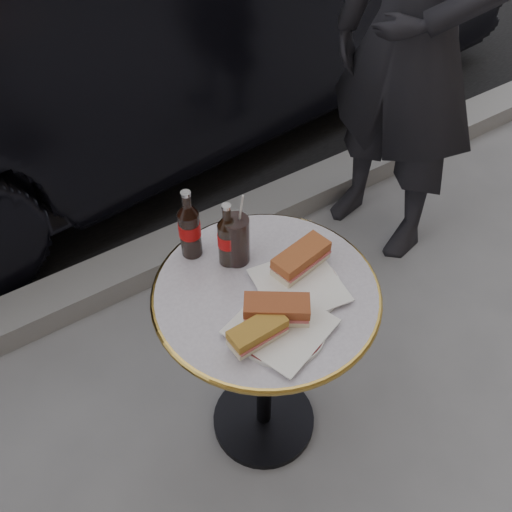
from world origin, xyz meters
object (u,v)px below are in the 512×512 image
bistro_table (265,365)px  cola_bottle_left (189,224)px  cola_bottle_right (228,234)px  pedestrian (416,39)px  plate_right (299,287)px  plate_left (281,328)px  cola_glass (236,239)px  parked_car (147,4)px

bistro_table → cola_bottle_left: size_ratio=3.29×
cola_bottle_right → pedestrian: size_ratio=0.11×
plate_right → pedestrian: 1.14m
bistro_table → pedestrian: size_ratio=0.39×
bistro_table → plate_left: (-0.04, -0.13, 0.37)m
cola_bottle_right → cola_glass: cola_bottle_right is taller
plate_right → cola_glass: size_ratio=1.45×
bistro_table → plate_right: 0.38m
plate_left → pedestrian: size_ratio=0.12×
plate_left → parked_car: (0.61, 2.03, -0.03)m
plate_left → plate_right: 0.15m
bistro_table → cola_bottle_right: (-0.03, 0.15, 0.47)m
plate_right → cola_bottle_left: cola_bottle_left is taller
pedestrian → cola_bottle_left: bearing=-85.6°
cola_bottle_left → plate_right: bearing=-57.7°
plate_right → cola_glass: cola_glass is taller
cola_bottle_right → parked_car: parked_car is taller
cola_glass → pedestrian: pedestrian is taller
plate_left → cola_bottle_left: (-0.05, 0.36, 0.11)m
cola_glass → parked_car: (0.57, 1.76, -0.10)m
plate_left → cola_bottle_left: size_ratio=1.04×
cola_bottle_left → pedestrian: size_ratio=0.12×
plate_right → parked_car: (0.49, 1.95, -0.03)m
bistro_table → cola_bottle_left: cola_bottle_left is taller
cola_glass → plate_right: bearing=-66.0°
pedestrian → plate_right: bearing=-69.5°
cola_bottle_left → parked_car: (0.66, 1.67, -0.14)m
plate_right → cola_bottle_left: (-0.17, 0.28, 0.11)m
parked_car → pedestrian: (0.47, -1.36, 0.23)m
cola_bottle_right → bistro_table: bearing=-79.3°
cola_bottle_right → pedestrian: 1.14m
cola_bottle_left → pedestrian: bearing=15.7°
plate_left → pedestrian: pedestrian is taller
cola_glass → parked_car: bearing=72.2°
plate_left → cola_glass: (0.04, 0.27, 0.07)m
plate_right → cola_glass: bearing=114.0°
bistro_table → parked_car: size_ratio=0.17×
cola_glass → parked_car: 1.86m
cola_bottle_left → bistro_table: bearing=-67.1°
parked_car → pedestrian: 1.45m
plate_right → pedestrian: size_ratio=0.12×
cola_glass → pedestrian: 1.12m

